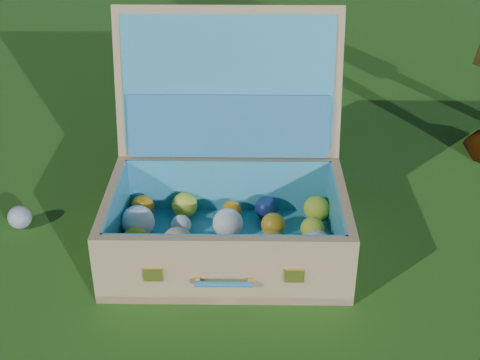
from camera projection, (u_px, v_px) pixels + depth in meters
ground at (290, 290)px, 1.49m from camera, size 60.00×60.00×0.00m
stray_ball at (20, 217)px, 1.69m from camera, size 0.06×0.06×0.06m
suitcase at (226, 184)px, 1.60m from camera, size 0.71×0.67×0.53m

